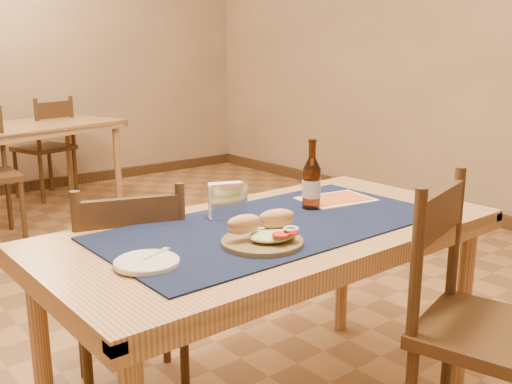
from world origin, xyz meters
TOP-DOWN VIEW (x-y plane):
  - room at (0.00, 0.00)m, footprint 6.04×7.04m
  - main_table at (0.00, -0.80)m, footprint 1.60×0.80m
  - placemat at (0.00, -0.80)m, footprint 1.20×0.60m
  - baseboard at (0.00, 0.00)m, footprint 6.00×7.00m
  - back_table at (0.25, 2.66)m, footprint 1.80×1.28m
  - chair_main_far at (-0.34, -0.35)m, footprint 0.52×0.52m
  - chair_main_near at (0.36, -1.39)m, footprint 0.54×0.54m
  - chair_back_far at (0.59, 3.08)m, footprint 0.55×0.55m
  - sandwich_plate at (-0.16, -0.94)m, footprint 0.26×0.25m
  - side_plate at (-0.53, -0.87)m, footprint 0.18×0.18m
  - fork at (-0.48, -0.84)m, footprint 0.11×0.06m
  - beer_bottle at (0.24, -0.73)m, footprint 0.07×0.07m
  - napkin_holder at (-0.07, -0.63)m, footprint 0.15×0.10m
  - menu_card at (0.41, -0.71)m, footprint 0.31×0.25m

SIDE VIEW (x-z plane):
  - baseboard at x=0.00m, z-range 0.00..0.10m
  - chair_main_far at x=-0.34m, z-range 0.02..0.90m
  - chair_back_far at x=0.59m, z-range 0.02..0.97m
  - chair_main_near at x=0.36m, z-range 0.02..0.97m
  - main_table at x=0.00m, z-range 0.29..1.04m
  - back_table at x=0.25m, z-range 0.29..1.04m
  - placemat at x=0.00m, z-range 0.75..0.76m
  - menu_card at x=0.41m, z-range 0.76..0.76m
  - side_plate at x=-0.53m, z-range 0.76..0.77m
  - fork at x=-0.48m, z-range 0.77..0.77m
  - sandwich_plate at x=-0.16m, z-range 0.73..0.83m
  - napkin_holder at x=-0.07m, z-range 0.75..0.88m
  - beer_bottle at x=0.24m, z-range 0.72..0.98m
  - room at x=0.00m, z-range -0.02..2.82m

